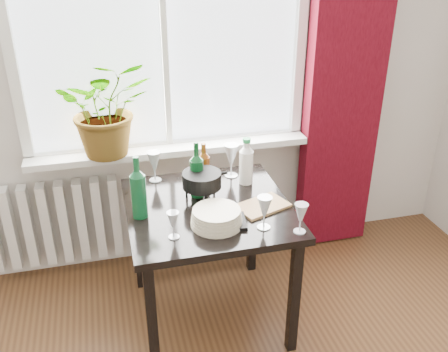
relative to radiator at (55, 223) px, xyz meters
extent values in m
cube|color=white|center=(0.75, 0.04, 1.22)|extent=(1.72, 0.08, 1.62)
cube|color=silver|center=(0.75, -0.03, 0.44)|extent=(1.72, 0.20, 0.04)
cube|color=#3B050E|center=(1.87, -0.06, 0.92)|extent=(0.50, 0.12, 2.56)
cube|color=silver|center=(0.00, 0.00, 0.00)|extent=(0.80, 0.10, 0.55)
cube|color=black|center=(0.85, -0.63, 0.34)|extent=(0.85, 0.85, 0.04)
cube|color=black|center=(0.48, -1.00, -0.03)|extent=(0.05, 0.05, 0.70)
cube|color=black|center=(0.48, -0.27, -0.03)|extent=(0.05, 0.05, 0.70)
cube|color=black|center=(1.21, -1.00, -0.03)|extent=(0.05, 0.05, 0.70)
cube|color=black|center=(1.21, -0.27, -0.03)|extent=(0.05, 0.05, 0.70)
imported|color=#3D701D|center=(0.39, -0.07, 0.75)|extent=(0.52, 0.45, 0.57)
cylinder|color=beige|center=(0.85, -0.82, 0.40)|extent=(0.28, 0.28, 0.08)
cube|color=black|center=(0.97, -0.83, 0.37)|extent=(0.07, 0.16, 0.02)
cube|color=#A77C4B|center=(1.12, -0.71, 0.37)|extent=(0.31, 0.25, 0.01)
camera|label=1|loc=(0.37, -2.85, 1.68)|focal=40.00mm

